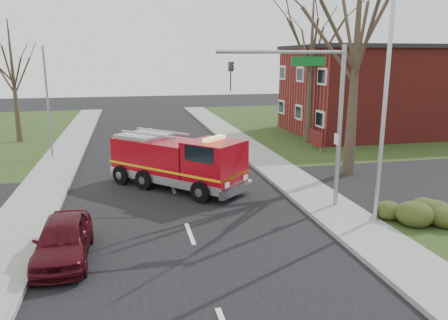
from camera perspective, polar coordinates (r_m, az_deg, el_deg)
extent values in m
plane|color=black|center=(16.24, -4.47, -9.60)|extent=(120.00, 120.00, 0.00)
cube|color=gray|center=(18.06, 15.56, -7.40)|extent=(2.40, 80.00, 0.15)
cube|color=gray|center=(16.62, -26.51, -10.20)|extent=(2.40, 80.00, 0.15)
cube|color=maroon|center=(39.09, 20.25, 8.34)|extent=(15.00, 10.00, 7.00)
cube|color=black|center=(38.99, 20.69, 13.61)|extent=(15.40, 10.40, 0.30)
cube|color=silver|center=(35.75, 9.75, 6.16)|extent=(0.12, 1.40, 1.20)
cube|color=#571414|center=(30.54, 11.89, 2.79)|extent=(0.12, 2.00, 1.00)
cylinder|color=gray|center=(29.92, 12.47, 1.67)|extent=(0.08, 0.08, 0.90)
cylinder|color=gray|center=(31.34, 11.25, 2.25)|extent=(0.08, 0.08, 0.90)
ellipsoid|color=#2D3C15|center=(18.59, 24.80, -5.93)|extent=(2.80, 2.00, 0.90)
cone|color=#31281D|center=(23.81, 16.78, 11.99)|extent=(0.64, 0.64, 12.00)
cone|color=#31281D|center=(32.57, 11.24, 11.16)|extent=(0.56, 0.56, 10.50)
cone|color=#31281D|center=(35.78, -25.76, 9.08)|extent=(0.44, 0.44, 9.00)
cylinder|color=gray|center=(18.65, 14.86, 3.88)|extent=(0.18, 0.18, 6.80)
cylinder|color=gray|center=(17.37, 7.61, 13.81)|extent=(5.20, 0.14, 0.14)
cube|color=#0C591E|center=(17.78, 10.98, 12.55)|extent=(1.40, 0.06, 0.35)
imported|color=black|center=(16.80, 0.98, 12.75)|extent=(0.22, 0.18, 1.10)
cylinder|color=#B7BABF|center=(17.17, 20.15, 5.44)|extent=(0.16, 0.16, 8.40)
cylinder|color=gray|center=(29.36, -22.02, 6.83)|extent=(0.14, 0.14, 7.00)
cube|color=#960611|center=(22.20, -8.38, 0.31)|extent=(4.84, 4.95, 1.86)
cube|color=#960611|center=(20.09, -1.28, -0.53)|extent=(3.26, 3.26, 2.13)
cube|color=#B7BABF|center=(21.70, -6.23, -1.99)|extent=(6.43, 6.65, 0.40)
cube|color=#E5B20C|center=(21.57, -6.27, -0.74)|extent=(6.44, 6.65, 0.11)
cube|color=black|center=(19.40, 1.06, 0.99)|extent=(1.53, 1.44, 0.75)
cube|color=#E5D866|center=(19.84, -1.30, 2.83)|extent=(1.25, 1.20, 0.16)
cylinder|color=black|center=(19.42, -3.04, -4.17)|extent=(0.89, 0.93, 0.98)
cylinder|color=black|center=(21.22, 0.75, -2.63)|extent=(0.89, 0.93, 0.98)
cylinder|color=black|center=(22.74, -13.24, -1.91)|extent=(0.89, 0.93, 0.98)
cylinder|color=black|center=(24.29, -9.25, -0.75)|extent=(0.89, 0.93, 0.98)
imported|color=#3E0911|center=(14.93, -20.25, -9.66)|extent=(1.65, 4.06, 1.38)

